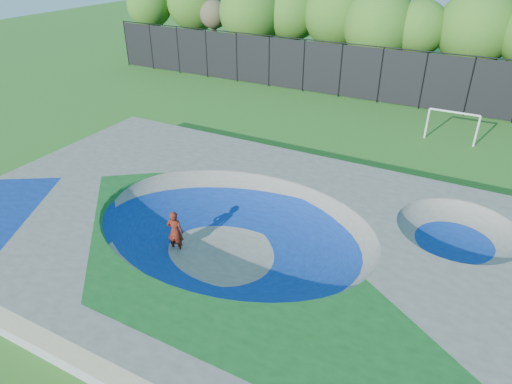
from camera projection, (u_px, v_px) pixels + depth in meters
ground at (234, 254)px, 17.73m from camera, size 120.00×120.00×0.00m
skate_deck at (233, 238)px, 17.36m from camera, size 22.00×14.00×1.50m
skater at (175, 232)px, 17.46m from camera, size 0.74×0.57×1.79m
skateboard at (177, 250)px, 17.88m from camera, size 0.80×0.52×0.05m
soccer_goal at (453, 121)px, 26.73m from camera, size 2.90×0.12×1.92m
fence at (381, 74)px, 32.88m from camera, size 48.09×0.09×4.04m
treeline at (409, 22)px, 35.13m from camera, size 53.97×7.59×8.38m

